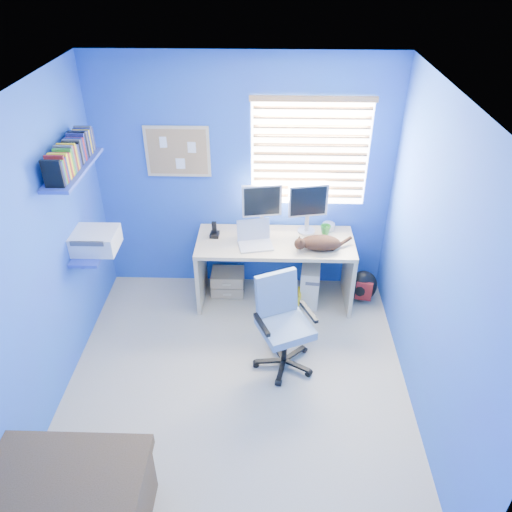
{
  "coord_description": "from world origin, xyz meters",
  "views": [
    {
      "loc": [
        0.26,
        -3.05,
        3.39
      ],
      "look_at": [
        0.15,
        0.65,
        0.95
      ],
      "focal_mm": 35.0,
      "sensor_mm": 36.0,
      "label": 1
    }
  ],
  "objects_px": {
    "desk": "(275,271)",
    "tower_pc": "(310,281)",
    "office_chair": "(283,334)",
    "laptop": "(256,236)",
    "cat": "(320,243)"
  },
  "relations": [
    {
      "from": "laptop",
      "to": "tower_pc",
      "type": "height_order",
      "value": "laptop"
    },
    {
      "from": "desk",
      "to": "office_chair",
      "type": "relative_size",
      "value": 1.79
    },
    {
      "from": "cat",
      "to": "tower_pc",
      "type": "distance_m",
      "value": 0.61
    },
    {
      "from": "laptop",
      "to": "office_chair",
      "type": "bearing_deg",
      "value": -84.17
    },
    {
      "from": "office_chair",
      "to": "laptop",
      "type": "bearing_deg",
      "value": 107.85
    },
    {
      "from": "tower_pc",
      "to": "desk",
      "type": "bearing_deg",
      "value": -171.14
    },
    {
      "from": "tower_pc",
      "to": "office_chair",
      "type": "xyz_separation_m",
      "value": [
        -0.31,
        -0.96,
        0.11
      ]
    },
    {
      "from": "desk",
      "to": "cat",
      "type": "height_order",
      "value": "cat"
    },
    {
      "from": "laptop",
      "to": "tower_pc",
      "type": "xyz_separation_m",
      "value": [
        0.58,
        0.12,
        -0.62
      ]
    },
    {
      "from": "cat",
      "to": "office_chair",
      "type": "distance_m",
      "value": 1.0
    },
    {
      "from": "desk",
      "to": "tower_pc",
      "type": "distance_m",
      "value": 0.41
    },
    {
      "from": "cat",
      "to": "tower_pc",
      "type": "height_order",
      "value": "cat"
    },
    {
      "from": "laptop",
      "to": "cat",
      "type": "bearing_deg",
      "value": -15.11
    },
    {
      "from": "office_chair",
      "to": "desk",
      "type": "bearing_deg",
      "value": 94.38
    },
    {
      "from": "tower_pc",
      "to": "office_chair",
      "type": "relative_size",
      "value": 0.5
    }
  ]
}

